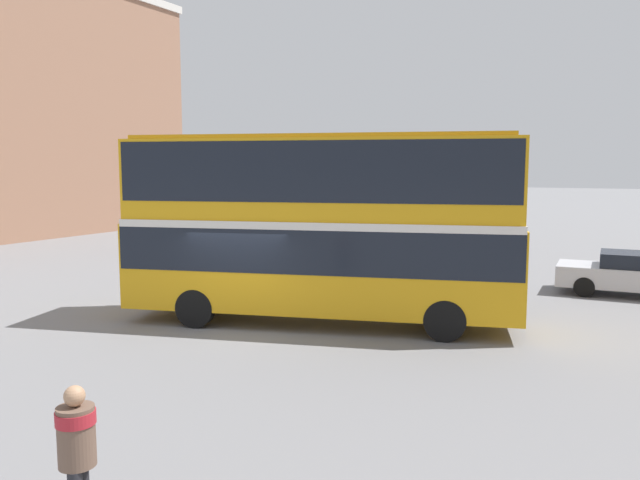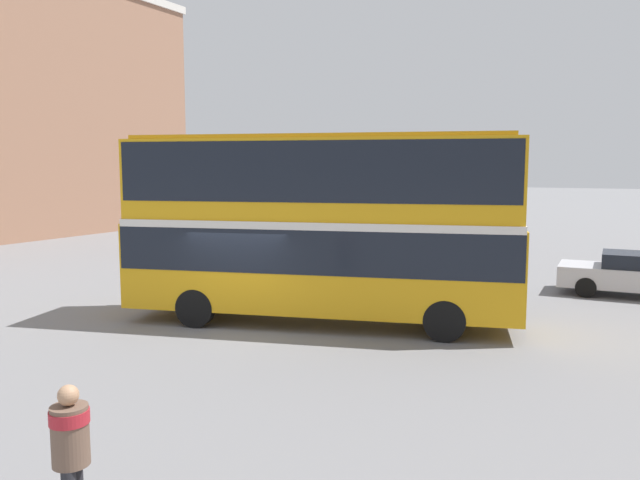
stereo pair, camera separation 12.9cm
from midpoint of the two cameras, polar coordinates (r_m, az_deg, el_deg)
name	(u,v)px [view 1 (the left image)]	position (r m, az deg, el deg)	size (l,w,h in m)	color
ground_plane	(245,328)	(16.37, -7.10, -8.02)	(240.00, 240.00, 0.00)	slate
double_decker_bus	(320,217)	(16.34, -0.22, 2.07)	(10.53, 5.14, 4.96)	gold
pedestrian_foreground	(77,446)	(7.74, -21.81, -17.07)	(0.60, 0.60, 1.77)	#232328
parked_car_kerb_near	(636,274)	(22.48, 26.76, -2.77)	(4.72, 2.04, 1.40)	silver
parked_car_kerb_far	(186,233)	(32.08, -12.28, 0.64)	(4.61, 2.25, 1.70)	maroon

